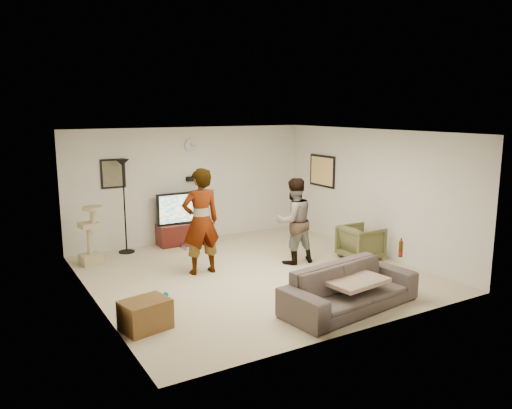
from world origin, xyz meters
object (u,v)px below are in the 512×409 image
tv (182,208)px  sofa (350,288)px  person_left (201,221)px  tv_stand (183,233)px  floor_lamp (125,207)px  cat_tree (89,236)px  armchair (361,242)px  person_right (294,221)px  beer_bottle (401,249)px  side_table (145,315)px

tv → sofa: (0.73, -4.60, -0.48)m
sofa → person_left: bearing=107.1°
tv_stand → floor_lamp: (-1.25, -0.04, 0.72)m
cat_tree → armchair: 5.18m
tv → cat_tree: tv is taller
tv → sofa: size_ratio=0.52×
tv → person_left: 2.07m
tv_stand → tv: (0.00, 0.00, 0.57)m
tv → person_right: size_ratio=0.70×
floor_lamp → beer_bottle: size_ratio=7.61×
tv → cat_tree: (-2.07, -0.50, -0.24)m
tv_stand → armchair: size_ratio=1.51×
cat_tree → beer_bottle: 5.59m
person_left → beer_bottle: size_ratio=7.55×
tv → beer_bottle: tv is taller
person_left → floor_lamp: bearing=-66.7°
floor_lamp → beer_bottle: 5.46m
person_right → sofa: person_right is taller
side_table → floor_lamp: bearing=77.5°
floor_lamp → armchair: 4.75m
sofa → beer_bottle: bearing=-7.8°
tv → cat_tree: size_ratio=1.02×
person_left → person_right: size_ratio=1.16×
tv → cat_tree: 2.14m
floor_lamp → side_table: floor_lamp is taller
tv → armchair: (2.56, -2.80, -0.46)m
side_table → sofa: bearing=-16.3°
tv → person_left: bearing=-103.0°
person_left → armchair: person_left is taller
cat_tree → person_left: 2.23m
cat_tree → armchair: bearing=-26.4°
person_right → armchair: (1.27, -0.47, -0.48)m
cat_tree → sofa: 4.97m
tv_stand → person_left: bearing=-103.0°
armchair → side_table: armchair is taller
tv → armchair: bearing=-47.5°
tv → person_right: bearing=-61.0°
tv → beer_bottle: 4.92m
cat_tree → person_left: size_ratio=0.59×
tv_stand → person_right: size_ratio=0.67×
tv → tv_stand: bearing=180.0°
tv_stand → tv: tv is taller
tv_stand → side_table: bearing=-118.8°
tv_stand → armchair: 3.80m
tv_stand → cat_tree: (-2.07, -0.50, 0.33)m
person_left → sofa: 2.92m
person_right → tv: bearing=-58.6°
sofa → tv: bearing=91.3°
person_right → floor_lamp: bearing=-39.6°
tv_stand → side_table: size_ratio=1.80×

